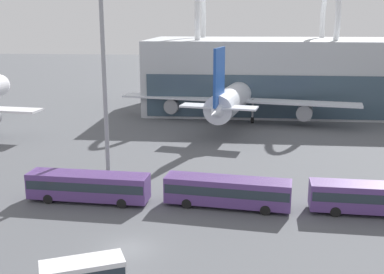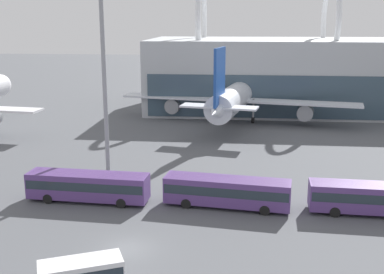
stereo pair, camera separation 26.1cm
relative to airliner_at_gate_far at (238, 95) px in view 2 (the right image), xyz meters
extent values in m
plane|color=#515459|center=(-8.81, -51.92, -4.87)|extent=(440.00, 440.00, 0.00)
torus|color=white|center=(-7.90, 14.18, 13.37)|extent=(1.10, 17.87, 17.87)
torus|color=white|center=(18.15, 14.18, 13.37)|extent=(1.10, 17.87, 17.87)
sphere|color=white|center=(-48.65, 6.29, 0.46)|extent=(4.38, 4.38, 4.38)
cylinder|color=silver|center=(0.29, 1.55, 0.06)|extent=(11.03, 35.40, 4.55)
sphere|color=silver|center=(3.58, 18.82, 0.06)|extent=(4.46, 4.46, 4.46)
cone|color=silver|center=(-2.99, -15.73, 0.06)|extent=(5.68, 8.39, 4.32)
cube|color=silver|center=(-0.11, -0.56, -0.73)|extent=(43.52, 12.25, 0.35)
cylinder|color=gray|center=(-12.07, 1.71, -2.38)|extent=(3.33, 3.64, 2.79)
cylinder|color=gray|center=(11.86, -2.83, -2.38)|extent=(3.33, 3.64, 2.79)
cube|color=#1E4799|center=(-2.83, -14.89, 5.10)|extent=(1.53, 6.07, 8.71)
cube|color=silver|center=(-2.83, -14.89, 0.52)|extent=(12.21, 5.35, 0.28)
cylinder|color=gray|center=(2.50, 13.14, -2.35)|extent=(0.36, 0.36, 3.93)
cylinder|color=black|center=(2.50, 13.14, -4.32)|extent=(0.65, 1.16, 1.10)
cylinder|color=gray|center=(-3.01, -0.01, -2.35)|extent=(0.36, 0.36, 3.93)
cylinder|color=black|center=(-3.01, -0.01, -4.32)|extent=(0.65, 1.16, 1.10)
cylinder|color=gray|center=(2.80, -1.11, -2.35)|extent=(0.36, 0.36, 3.93)
cylinder|color=black|center=(2.80, -1.11, -4.32)|extent=(0.65, 1.16, 1.10)
cube|color=#56387A|center=(-15.18, -41.73, -3.18)|extent=(12.72, 3.50, 2.63)
cube|color=#232D38|center=(-15.18, -41.73, -2.91)|extent=(12.47, 3.52, 0.92)
cube|color=silver|center=(-15.18, -41.73, -1.92)|extent=(12.34, 3.40, 0.12)
cylinder|color=black|center=(-11.21, -40.69, -4.37)|extent=(1.02, 0.36, 1.00)
cylinder|color=black|center=(-11.37, -43.24, -4.37)|extent=(1.02, 0.36, 1.00)
cylinder|color=black|center=(-19.00, -40.22, -4.37)|extent=(1.02, 0.36, 1.00)
cylinder|color=black|center=(-19.15, -42.77, -4.37)|extent=(1.02, 0.36, 1.00)
cube|color=#56387A|center=(-0.84, -41.94, -3.18)|extent=(12.83, 4.31, 2.63)
cube|color=#232D38|center=(-0.84, -41.94, -2.91)|extent=(12.58, 4.31, 0.92)
cube|color=silver|center=(-0.84, -41.94, -1.92)|extent=(12.44, 4.18, 0.12)
cylinder|color=black|center=(3.19, -41.16, -4.37)|extent=(1.03, 0.42, 1.00)
cylinder|color=black|center=(2.87, -43.69, -4.37)|extent=(1.03, 0.42, 1.00)
cylinder|color=black|center=(-4.55, -40.18, -4.37)|extent=(1.03, 0.42, 1.00)
cylinder|color=black|center=(-4.87, -42.71, -4.37)|extent=(1.03, 0.42, 1.00)
cube|color=#56387A|center=(13.50, -42.41, -3.18)|extent=(12.71, 3.42, 2.63)
cube|color=#232D38|center=(13.50, -42.41, -2.91)|extent=(12.46, 3.43, 0.92)
cube|color=silver|center=(13.50, -42.41, -1.92)|extent=(12.33, 3.32, 0.12)
cylinder|color=black|center=(9.67, -40.92, -4.37)|extent=(1.01, 0.35, 1.00)
cylinder|color=black|center=(9.54, -43.47, -4.37)|extent=(1.01, 0.35, 1.00)
cube|color=silver|center=(-10.49, -58.26, -3.61)|extent=(6.11, 4.33, 1.93)
cube|color=#232D38|center=(-10.49, -58.26, -3.30)|extent=(5.96, 4.28, 0.58)
cylinder|color=black|center=(-9.40, -56.64, -4.52)|extent=(0.73, 0.49, 0.70)
cylinder|color=gray|center=(-15.78, -31.90, 10.88)|extent=(0.52, 0.52, 31.50)
camera|label=1|loc=(-0.14, -87.52, 13.56)|focal=45.00mm
camera|label=2|loc=(0.12, -87.49, 13.56)|focal=45.00mm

